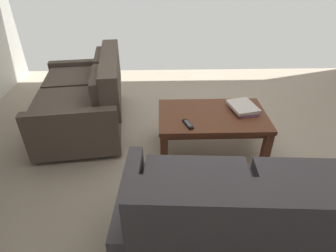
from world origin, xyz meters
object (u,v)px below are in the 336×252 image
Objects in this scene: sofa_main at (260,221)px; coffee_table at (212,120)px; loveseat_near at (86,99)px; tv_remote at (188,124)px; book_stack at (243,107)px.

coffee_table is (0.10, -1.21, -0.01)m from sofa_main.
tv_remote is (-1.08, 0.71, 0.09)m from loveseat_near.
sofa_main reaches higher than tv_remote.
sofa_main is at bearing 94.79° from coffee_table.
tv_remote is (0.26, 0.19, 0.08)m from coffee_table.
tv_remote is at bearing 146.66° from loveseat_near.
loveseat_near is 1.44m from coffee_table.
coffee_table is at bearing -85.21° from sofa_main.
sofa_main is at bearing 80.76° from book_stack.
loveseat_near is at bearing -21.44° from coffee_table.
loveseat_near is 1.30m from tv_remote.
book_stack is 0.62m from tv_remote.
coffee_table is 3.05× the size of book_stack.
loveseat_near is 9.05× the size of tv_remote.
sofa_main is 1.30m from book_stack.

